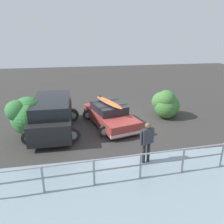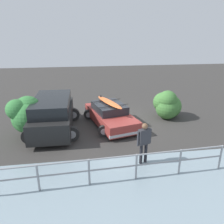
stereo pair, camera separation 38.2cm
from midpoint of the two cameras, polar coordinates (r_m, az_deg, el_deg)
The scene contains 7 objects.
ground_plane at distance 12.80m, azimuth 1.33°, elevation -2.04°, with size 44.00×44.00×0.02m, color #383533.
sedan_car at distance 11.96m, azimuth -1.52°, elevation -0.75°, with size 2.87×4.34×1.44m.
suv_car at distance 11.42m, azimuth -16.17°, elevation -0.70°, with size 2.65×4.51×1.76m.
person_bystander at distance 8.40m, azimuth 7.83°, elevation -7.02°, with size 0.61×0.34×1.66m.
railing_fence at distance 7.47m, azimuth 0.05°, elevation -13.71°, with size 8.12×0.43×0.97m.
bush_near_left at distance 13.28m, azimuth 13.09°, elevation 2.10°, with size 1.75×1.72×1.77m.
bush_near_right at distance 10.97m, azimuth -22.12°, elevation -1.31°, with size 1.83×1.77×2.02m.
Camera 1 is at (2.65, 11.58, 4.78)m, focal length 35.00 mm.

